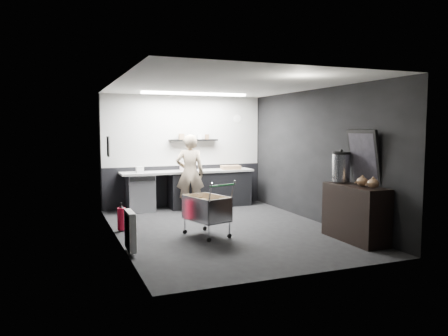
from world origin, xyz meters
name	(u,v)px	position (x,y,z in m)	size (l,w,h in m)	color
floor	(226,229)	(0.00, 0.00, 0.00)	(5.50, 5.50, 0.00)	black
ceiling	(226,85)	(0.00, 0.00, 2.70)	(5.50, 5.50, 0.00)	silver
wall_back	(184,151)	(0.00, 2.75, 1.35)	(5.50, 5.50, 0.00)	black
wall_front	(305,172)	(0.00, -2.75, 1.35)	(5.50, 5.50, 0.00)	black
wall_left	(116,161)	(-2.00, 0.00, 1.35)	(5.50, 5.50, 0.00)	black
wall_right	(317,156)	(2.00, 0.00, 1.35)	(5.50, 5.50, 0.00)	black
kitchen_wall_panel	(184,131)	(0.00, 2.73, 1.85)	(3.95, 0.02, 1.70)	#B7B8B3
dado_panel	(185,186)	(0.00, 2.73, 0.50)	(3.95, 0.02, 1.00)	black
floating_shelf	(193,140)	(0.20, 2.62, 1.62)	(1.20, 0.22, 0.04)	black
wall_clock	(237,119)	(1.40, 2.72, 2.15)	(0.20, 0.20, 0.03)	white
poster	(108,147)	(-1.98, 1.30, 1.55)	(0.02, 0.30, 0.40)	white
poster_red_band	(108,143)	(-1.98, 1.30, 1.62)	(0.01, 0.22, 0.10)	red
radiator	(130,231)	(-1.94, -0.90, 0.35)	(0.10, 0.50, 0.60)	white
ceiling_strip	(195,94)	(0.00, 1.85, 2.67)	(2.40, 0.20, 0.04)	white
prep_counter	(194,189)	(0.14, 2.42, 0.46)	(3.20, 0.61, 0.90)	black
person	(190,173)	(-0.09, 1.97, 0.88)	(0.64, 0.42, 1.77)	beige
shopping_cart	(206,210)	(-0.50, -0.33, 0.46)	(0.76, 1.03, 0.97)	silver
sideboard	(355,206)	(1.75, -1.53, 0.60)	(0.54, 1.26, 1.89)	black
fire_extinguisher	(122,218)	(-1.85, 0.60, 0.25)	(0.15, 0.15, 0.51)	red
cardboard_box	(231,167)	(1.08, 2.37, 0.95)	(0.46, 0.35, 0.09)	#8F6D4C
pink_tub	(184,167)	(-0.11, 2.42, 0.99)	(0.19, 0.19, 0.19)	beige
white_container	(140,170)	(-1.16, 2.37, 0.97)	(0.16, 0.12, 0.14)	white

